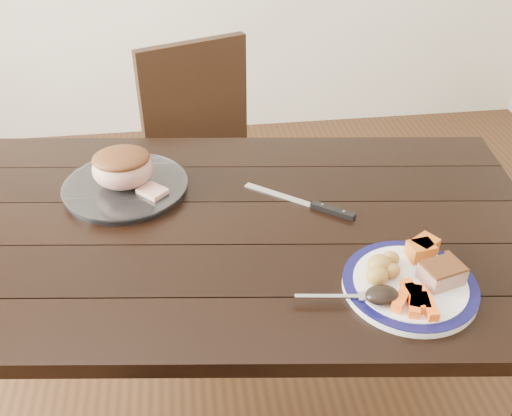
{
  "coord_description": "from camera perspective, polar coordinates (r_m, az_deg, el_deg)",
  "views": [
    {
      "loc": [
        -0.07,
        -1.15,
        1.6
      ],
      "look_at": [
        0.08,
        -0.02,
        0.8
      ],
      "focal_mm": 40.0,
      "sensor_mm": 36.0,
      "label": 1
    }
  ],
  "objects": [
    {
      "name": "dining_table",
      "position": [
        1.49,
        -3.15,
        -4.28
      ],
      "size": [
        1.7,
        1.09,
        0.75
      ],
      "rotation": [
        0.0,
        0.0,
        -0.13
      ],
      "color": "black",
      "rests_on": "ground"
    },
    {
      "name": "fork",
      "position": [
        1.22,
        8.77,
        -8.78
      ],
      "size": [
        0.18,
        0.04,
        0.0
      ],
      "rotation": [
        0.0,
        0.0,
        -0.14
      ],
      "color": "silver",
      "rests_on": "dinner_plate"
    },
    {
      "name": "carrot_batons",
      "position": [
        1.23,
        15.66,
        -8.8
      ],
      "size": [
        0.09,
        0.11,
        0.02
      ],
      "color": "#FF5F15",
      "rests_on": "dinner_plate"
    },
    {
      "name": "dark_mushroom",
      "position": [
        1.21,
        12.5,
        -8.5
      ],
      "size": [
        0.07,
        0.05,
        0.03
      ],
      "primitive_type": "ellipsoid",
      "color": "black",
      "rests_on": "dinner_plate"
    },
    {
      "name": "roast_joint",
      "position": [
        1.56,
        -13.19,
        3.83
      ],
      "size": [
        0.16,
        0.14,
        0.11
      ],
      "primitive_type": "ellipsoid",
      "color": "tan",
      "rests_on": "serving_platter"
    },
    {
      "name": "roasted_potatoes",
      "position": [
        1.27,
        12.55,
        -5.84
      ],
      "size": [
        0.09,
        0.09,
        0.05
      ],
      "color": "gold",
      "rests_on": "dinner_plate"
    },
    {
      "name": "pork_slice",
      "position": [
        1.29,
        18.07,
        -6.29
      ],
      "size": [
        0.1,
        0.09,
        0.04
      ],
      "primitive_type": "cube",
      "rotation": [
        0.0,
        0.0,
        0.26
      ],
      "color": "tan",
      "rests_on": "dinner_plate"
    },
    {
      "name": "serving_platter",
      "position": [
        1.59,
        -12.9,
        1.96
      ],
      "size": [
        0.33,
        0.33,
        0.02
      ],
      "primitive_type": "cylinder",
      "color": "white",
      "rests_on": "dining_table"
    },
    {
      "name": "pumpkin_wedges",
      "position": [
        1.34,
        16.32,
        -3.91
      ],
      "size": [
        0.08,
        0.07,
        0.04
      ],
      "color": "orange",
      "rests_on": "dinner_plate"
    },
    {
      "name": "plate_rim",
      "position": [
        1.28,
        15.15,
        -7.23
      ],
      "size": [
        0.29,
        0.29,
        0.02
      ],
      "primitive_type": "torus",
      "color": "#0D0C3D",
      "rests_on": "dinner_plate"
    },
    {
      "name": "dinner_plate",
      "position": [
        1.29,
        15.1,
        -7.51
      ],
      "size": [
        0.29,
        0.29,
        0.02
      ],
      "primitive_type": "cylinder",
      "color": "white",
      "rests_on": "dining_table"
    },
    {
      "name": "ground",
      "position": [
        1.98,
        -2.51,
        -19.16
      ],
      "size": [
        4.0,
        4.0,
        0.0
      ],
      "primitive_type": "plane",
      "color": "#472B16",
      "rests_on": "ground"
    },
    {
      "name": "carving_knife",
      "position": [
        1.49,
        6.29,
        0.16
      ],
      "size": [
        0.27,
        0.21,
        0.01
      ],
      "rotation": [
        0.0,
        0.0,
        -0.66
      ],
      "color": "silver",
      "rests_on": "dining_table"
    },
    {
      "name": "chair_far",
      "position": [
        2.17,
        -4.72,
        5.2
      ],
      "size": [
        0.54,
        0.55,
        0.93
      ],
      "rotation": [
        0.0,
        0.0,
        3.5
      ],
      "color": "black",
      "rests_on": "ground"
    },
    {
      "name": "cut_slice",
      "position": [
        1.53,
        -10.3,
        1.6
      ],
      "size": [
        0.09,
        0.09,
        0.02
      ],
      "primitive_type": "cube",
      "rotation": [
        0.0,
        0.0,
        -0.78
      ],
      "color": "tan",
      "rests_on": "serving_platter"
    }
  ]
}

